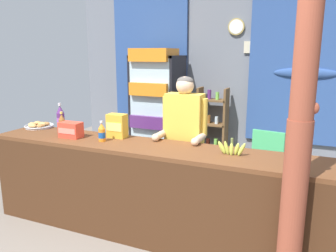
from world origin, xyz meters
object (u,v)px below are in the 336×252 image
plastic_lawn_chair (270,156)px  soda_bottle_grape_soda (61,118)px  drink_fridge (157,102)px  snack_box_choco_powder (117,126)px  pastry_tray (39,125)px  snack_box_crackers (71,130)px  soda_bottle_orange_soda (102,133)px  bottle_shelf_rack (212,127)px  stall_counter (161,187)px  timber_post (300,128)px  banana_bunch (232,148)px  soda_bottle_iced_tea (62,124)px  shopkeeper (184,132)px

plastic_lawn_chair → soda_bottle_grape_soda: (-2.28, -1.44, 0.60)m
drink_fridge → snack_box_choco_powder: drink_fridge is taller
drink_fridge → pastry_tray: size_ratio=5.54×
snack_box_crackers → soda_bottle_grape_soda: bearing=143.7°
soda_bottle_grape_soda → soda_bottle_orange_soda: 0.81m
plastic_lawn_chair → pastry_tray: 3.02m
bottle_shelf_rack → soda_bottle_grape_soda: (-1.29, -2.07, 0.41)m
snack_box_choco_powder → plastic_lawn_chair: bearing=46.0°
stall_counter → plastic_lawn_chair: bearing=65.7°
timber_post → banana_bunch: bearing=143.7°
soda_bottle_iced_tea → snack_box_choco_powder: 0.68m
soda_bottle_grape_soda → soda_bottle_iced_tea: bearing=-45.8°
drink_fridge → soda_bottle_grape_soda: bearing=-102.5°
stall_counter → timber_post: size_ratio=1.40×
bottle_shelf_rack → pastry_tray: size_ratio=3.78×
banana_bunch → soda_bottle_grape_soda: bearing=174.2°
pastry_tray → soda_bottle_iced_tea: bearing=-15.1°
stall_counter → bottle_shelf_rack: (-0.18, 2.42, 0.08)m
soda_bottle_iced_tea → snack_box_crackers: 0.24m
bottle_shelf_rack → plastic_lawn_chair: (0.99, -0.63, -0.19)m
soda_bottle_iced_tea → pastry_tray: bearing=164.9°
soda_bottle_grape_soda → stall_counter: bearing=-13.5°
timber_post → soda_bottle_orange_soda: size_ratio=13.06×
bottle_shelf_rack → soda_bottle_orange_soda: size_ratio=6.10×
plastic_lawn_chair → shopkeeper: (-0.79, -1.22, 0.52)m
timber_post → drink_fridge: bearing=132.5°
soda_bottle_grape_soda → shopkeeper: bearing=8.3°
soda_bottle_orange_soda → snack_box_crackers: (-0.40, 0.00, -0.01)m
stall_counter → snack_box_choco_powder: (-0.65, 0.28, 0.49)m
bottle_shelf_rack → snack_box_crackers: (-0.93, -2.34, 0.36)m
plastic_lawn_chair → snack_box_choco_powder: 2.18m
plastic_lawn_chair → stall_counter: bearing=-114.3°
timber_post → banana_bunch: 0.76m
soda_bottle_iced_tea → soda_bottle_orange_soda: bearing=-10.8°
drink_fridge → pastry_tray: 2.01m
timber_post → soda_bottle_iced_tea: 2.56m
snack_box_choco_powder → banana_bunch: bearing=-6.3°
stall_counter → banana_bunch: banana_bunch is taller
timber_post → pastry_tray: bearing=168.8°
snack_box_crackers → banana_bunch: size_ratio=0.89×
stall_counter → pastry_tray: pastry_tray is taller
shopkeeper → pastry_tray: (-1.81, -0.25, -0.03)m
bottle_shelf_rack → pastry_tray: (-1.61, -2.10, 0.30)m
pastry_tray → soda_bottle_grape_soda: bearing=5.2°
plastic_lawn_chair → soda_bottle_iced_tea: (-2.13, -1.59, 0.57)m
timber_post → soda_bottle_orange_soda: 1.95m
shopkeeper → banana_bunch: 0.75m
shopkeeper → pastry_tray: shopkeeper is taller
timber_post → plastic_lawn_chair: (-0.38, 2.06, -0.85)m
shopkeeper → soda_bottle_iced_tea: 1.39m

